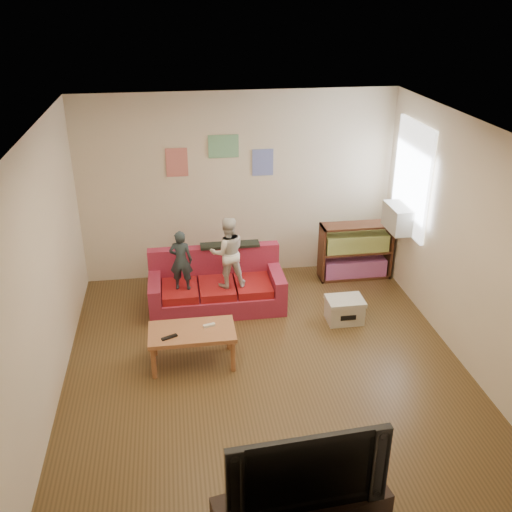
{
  "coord_description": "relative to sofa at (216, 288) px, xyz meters",
  "views": [
    {
      "loc": [
        -0.91,
        -5.24,
        3.93
      ],
      "look_at": [
        0.0,
        0.8,
        1.05
      ],
      "focal_mm": 40.0,
      "sensor_mm": 36.0,
      "label": 1
    }
  ],
  "objects": [
    {
      "name": "child_a",
      "position": [
        -0.45,
        -0.16,
        0.52
      ],
      "size": [
        0.33,
        0.25,
        0.81
      ],
      "primitive_type": "imported",
      "rotation": [
        0.0,
        0.0,
        2.95
      ],
      "color": "#263238",
      "rests_on": "sofa"
    },
    {
      "name": "sofa",
      "position": [
        0.0,
        0.0,
        0.0
      ],
      "size": [
        1.78,
        0.82,
        0.78
      ],
      "color": "#A22642",
      "rests_on": "ground"
    },
    {
      "name": "remote",
      "position": [
        -0.64,
        -1.41,
        0.19
      ],
      "size": [
        0.18,
        0.12,
        0.02
      ],
      "primitive_type": "cube",
      "rotation": [
        0.0,
        0.0,
        0.42
      ],
      "color": "black",
      "rests_on": "coffee_table"
    },
    {
      "name": "tissue",
      "position": [
        0.82,
        -0.27,
        -0.21
      ],
      "size": [
        0.12,
        0.12,
        0.11
      ],
      "primitive_type": "sphere",
      "rotation": [
        0.0,
        0.0,
        -0.13
      ],
      "color": "white",
      "rests_on": "ground"
    },
    {
      "name": "child_b",
      "position": [
        0.15,
        -0.16,
        0.59
      ],
      "size": [
        0.49,
        0.4,
        0.95
      ],
      "primitive_type": "imported",
      "rotation": [
        0.0,
        0.0,
        3.23
      ],
      "color": "silver",
      "rests_on": "sofa"
    },
    {
      "name": "bookshelf",
      "position": [
        2.1,
        0.53,
        0.11
      ],
      "size": [
        1.05,
        0.32,
        0.84
      ],
      "color": "#492616",
      "rests_on": "ground"
    },
    {
      "name": "window",
      "position": [
        2.65,
        0.11,
        1.38
      ],
      "size": [
        0.04,
        1.08,
        1.48
      ],
      "primitive_type": "cube",
      "color": "white",
      "rests_on": "room_shell"
    },
    {
      "name": "television",
      "position": [
        0.32,
        -3.79,
        0.57
      ],
      "size": [
        1.19,
        0.23,
        0.68
      ],
      "primitive_type": "imported",
      "rotation": [
        0.0,
        0.0,
        0.06
      ],
      "color": "black",
      "rests_on": "tv_stand"
    },
    {
      "name": "artwork_center",
      "position": [
        0.23,
        0.95,
        1.69
      ],
      "size": [
        0.42,
        0.01,
        0.32
      ],
      "primitive_type": "cube",
      "color": "#72B27F",
      "rests_on": "room_shell"
    },
    {
      "name": "artwork_right",
      "position": [
        0.78,
        0.95,
        1.44
      ],
      "size": [
        0.3,
        0.01,
        0.38
      ],
      "primitive_type": "cube",
      "color": "#727FCC",
      "rests_on": "room_shell"
    },
    {
      "name": "room_shell",
      "position": [
        0.43,
        -1.54,
        1.09
      ],
      "size": [
        4.52,
        5.02,
        2.72
      ],
      "color": "brown",
      "rests_on": "ground"
    },
    {
      "name": "ac_unit",
      "position": [
        2.53,
        0.11,
        0.82
      ],
      "size": [
        0.28,
        0.55,
        0.35
      ],
      "primitive_type": "cube",
      "color": "#B7B2A3",
      "rests_on": "window"
    },
    {
      "name": "artwork_left",
      "position": [
        -0.42,
        0.95,
        1.49
      ],
      "size": [
        0.3,
        0.01,
        0.4
      ],
      "primitive_type": "cube",
      "color": "#D87266",
      "rests_on": "room_shell"
    },
    {
      "name": "coffee_table",
      "position": [
        -0.39,
        -1.29,
        0.11
      ],
      "size": [
        0.97,
        0.54,
        0.44
      ],
      "color": "#B06C42",
      "rests_on": "ground"
    },
    {
      "name": "game_controller",
      "position": [
        -0.19,
        -1.24,
        0.19
      ],
      "size": [
        0.14,
        0.07,
        0.03
      ],
      "primitive_type": "cube",
      "rotation": [
        0.0,
        0.0,
        0.27
      ],
      "color": "white",
      "rests_on": "coffee_table"
    },
    {
      "name": "file_box",
      "position": [
        1.6,
        -0.66,
        -0.1
      ],
      "size": [
        0.47,
        0.36,
        0.32
      ],
      "color": "beige",
      "rests_on": "ground"
    }
  ]
}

